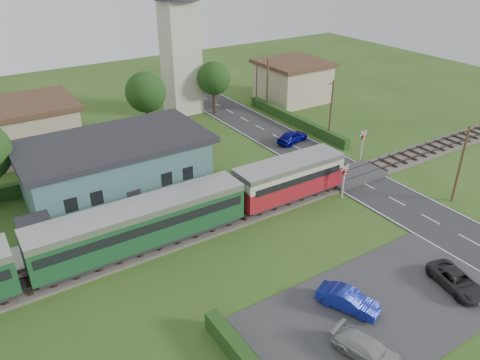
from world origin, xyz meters
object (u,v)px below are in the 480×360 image
church_tower (179,32)px  house_west (24,128)px  crossing_signal_near (344,176)px  car_park_silver (367,349)px  house_east (293,81)px  pedestrian_near (221,185)px  train (98,237)px  car_park_blue (348,300)px  crossing_signal_far (363,141)px  equipment_hut (37,236)px  car_on_road (292,137)px  station_building (116,167)px  pedestrian_far (88,231)px  car_park_dark (457,281)px

church_tower → house_west: church_tower is taller
crossing_signal_near → car_park_silver: size_ratio=0.81×
house_east → pedestrian_near: (-22.69, -18.75, -1.37)m
house_east → crossing_signal_near: size_ratio=2.69×
train → house_west: bearing=91.1°
car_park_silver → car_park_blue: bearing=45.2°
crossing_signal_far → pedestrian_near: (-16.29, 0.85, -0.72)m
crossing_signal_near → pedestrian_near: (-9.09, 5.65, -0.72)m
equipment_hut → car_on_road: equipment_hut is taller
house_west → car_on_road: (25.41, -13.22, -2.05)m
station_building → crossing_signal_near: size_ratio=4.88×
house_east → crossing_signal_near: (-13.60, -24.41, -0.66)m
train → car_on_road: (24.96, 9.78, -1.44)m
equipment_hut → train: bearing=-42.9°
train → pedestrian_far: train is taller
equipment_hut → crossing_signal_near: (24.40, -5.61, 0.39)m
house_east → pedestrian_near: bearing=-140.4°
train → pedestrian_near: bearing=15.3°
train → car_on_road: size_ratio=10.70×
car_on_road → car_park_silver: bearing=134.7°
station_building → house_east: bearing=23.4°
crossing_signal_near → crossing_signal_far: (7.20, 4.80, 0.00)m
church_tower → crossing_signal_far: (8.60, -23.61, -8.08)m
equipment_hut → crossing_signal_near: bearing=-12.9°
house_west → pedestrian_near: size_ratio=5.55×
house_east → car_park_silver: 45.72m
car_park_silver → pedestrian_near: size_ratio=2.07×
train → house_east: size_ratio=4.91×
station_building → church_tower: church_tower is taller
crossing_signal_near → car_park_blue: bearing=-132.4°
station_building → car_park_dark: (14.21, -24.32, -2.04)m
car_park_dark → pedestrian_far: 25.96m
pedestrian_near → crossing_signal_far: bearing=-161.5°
house_east → car_on_road: 15.67m
station_building → pedestrian_near: 9.38m
car_park_blue → equipment_hut: bearing=108.4°
crossing_signal_near → car_on_road: crossing_signal_near is taller
car_on_road → pedestrian_far: (-25.04, -7.26, 0.60)m
train → car_park_silver: train is taller
crossing_signal_near → car_park_dark: crossing_signal_near is taller
car_park_dark → train: bearing=153.3°
train → car_park_silver: (9.57, -16.23, -1.51)m
house_east → crossing_signal_near: 27.95m
crossing_signal_far → pedestrian_near: bearing=177.0°
house_west → car_park_blue: bearing=-71.7°
car_park_blue → pedestrian_near: bearing=64.0°
church_tower → crossing_signal_far: bearing=-70.0°
pedestrian_near → house_west: bearing=-36.6°
crossing_signal_near → pedestrian_near: bearing=148.1°
equipment_hut → pedestrian_far: size_ratio=1.44×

